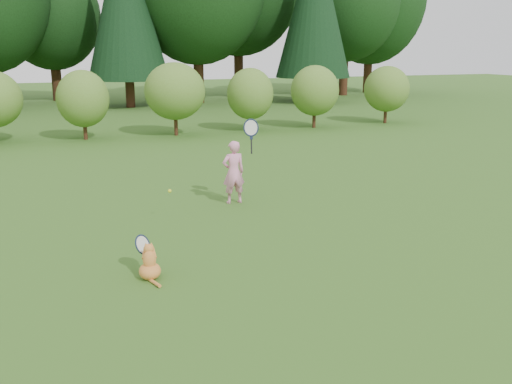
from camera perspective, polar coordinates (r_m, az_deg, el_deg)
name	(u,v)px	position (r m, az deg, el deg)	size (l,w,h in m)	color
ground	(262,244)	(9.71, 0.56, -5.20)	(100.00, 100.00, 0.00)	#2D5818
shrub_row	(135,98)	(21.86, -12.02, 9.14)	(28.00, 3.00, 2.80)	#526F22
child	(234,171)	(12.06, -2.21, 2.14)	(0.76, 0.47, 2.01)	pink
cat	(149,260)	(8.37, -10.64, -6.69)	(0.44, 0.82, 0.71)	orange
tennis_ball	(170,191)	(10.96, -8.63, 0.10)	(0.07, 0.07, 0.07)	#CACC18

